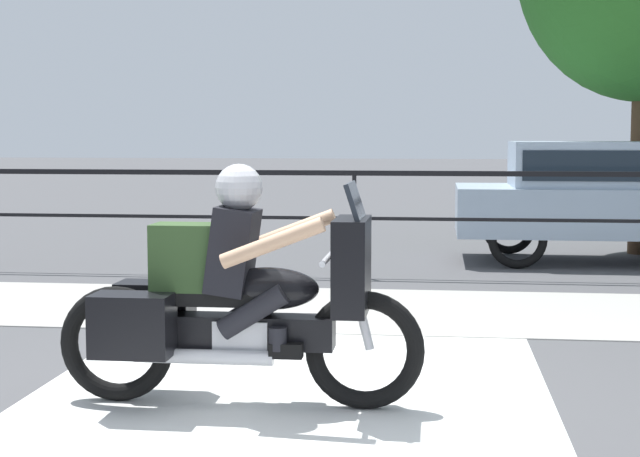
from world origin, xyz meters
TOP-DOWN VIEW (x-y plane):
  - ground_plane at (0.00, 0.00)m, footprint 120.00×120.00m
  - sidewalk_band at (0.00, 3.40)m, footprint 44.00×2.40m
  - crosswalk_band at (0.04, -0.20)m, footprint 3.34×6.00m
  - fence_railing at (0.00, 5.60)m, footprint 36.00×0.05m
  - motorcycle at (-0.27, 0.01)m, footprint 2.29×0.76m
  - parked_car at (3.10, 7.24)m, footprint 3.94×1.66m

SIDE VIEW (x-z plane):
  - ground_plane at x=0.00m, z-range 0.00..0.00m
  - crosswalk_band at x=0.04m, z-range 0.00..0.01m
  - sidewalk_band at x=0.00m, z-range 0.00..0.01m
  - motorcycle at x=-0.27m, z-range -0.08..1.42m
  - parked_car at x=3.10m, z-range 0.12..1.70m
  - fence_railing at x=0.00m, z-range 0.36..1.61m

